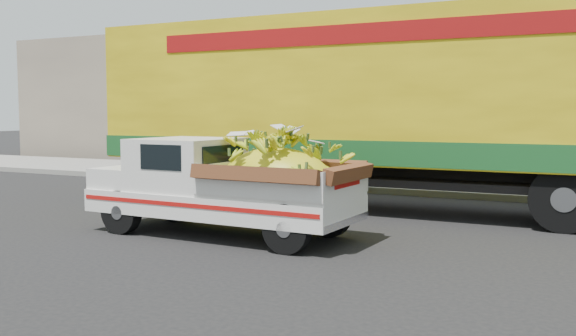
% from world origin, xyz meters
% --- Properties ---
extents(ground, '(100.00, 100.00, 0.00)m').
position_xyz_m(ground, '(0.00, 0.00, 0.00)').
color(ground, black).
rests_on(ground, ground).
extents(curb, '(60.00, 0.25, 0.15)m').
position_xyz_m(curb, '(0.00, 5.60, 0.07)').
color(curb, gray).
rests_on(curb, ground).
extents(sidewalk, '(60.00, 4.00, 0.14)m').
position_xyz_m(sidewalk, '(0.00, 7.70, 0.07)').
color(sidewalk, gray).
rests_on(sidewalk, ground).
extents(building_left, '(18.00, 6.00, 5.00)m').
position_xyz_m(building_left, '(-8.00, 13.60, 2.50)').
color(building_left, gray).
rests_on(building_left, ground).
extents(pickup_truck, '(4.41, 1.76, 1.52)m').
position_xyz_m(pickup_truck, '(0.80, -0.55, 0.82)').
color(pickup_truck, black).
rests_on(pickup_truck, ground).
extents(semi_trailer, '(12.00, 2.54, 3.80)m').
position_xyz_m(semi_trailer, '(1.83, 3.15, 2.12)').
color(semi_trailer, black).
rests_on(semi_trailer, ground).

